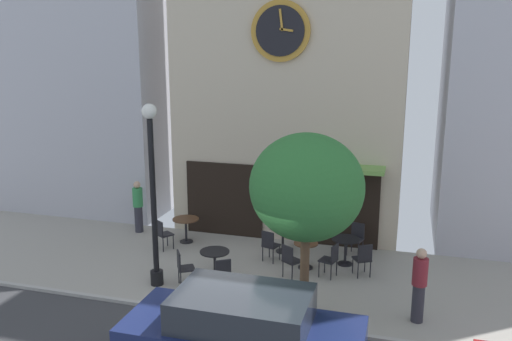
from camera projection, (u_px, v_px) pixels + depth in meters
clock_building at (291, 28)px, 15.99m from camera, size 7.02×3.84×12.27m
neighbor_building_left at (84, 17)px, 18.69m from camera, size 6.38×4.07×13.62m
street_lamp at (153, 196)px, 12.64m from camera, size 0.36×0.36×4.51m
street_tree at (306, 188)px, 11.06m from camera, size 2.44×2.19×4.07m
cafe_table_near_curb at (186, 225)px, 15.90m from camera, size 0.80×0.80×0.74m
cafe_table_near_door at (215, 258)px, 13.37m from camera, size 0.76×0.76×0.75m
cafe_table_center_right at (283, 234)px, 15.14m from camera, size 0.75×0.75×0.75m
cafe_table_center at (306, 251)px, 14.03m from camera, size 0.65×0.65×0.72m
cafe_table_leftmost at (346, 245)px, 14.25m from camera, size 0.76×0.76×0.74m
cafe_chair_curbside at (183, 266)px, 12.97m from camera, size 0.55×0.55×0.90m
cafe_chair_by_entrance at (290, 259)px, 13.39m from camera, size 0.55×0.55×0.90m
cafe_chair_near_tree at (270, 244)px, 14.43m from camera, size 0.50×0.50×0.90m
cafe_chair_mid_row at (331, 258)px, 13.45m from camera, size 0.50×0.50×0.90m
cafe_chair_corner at (222, 273)px, 12.56m from camera, size 0.55×0.55×0.90m
cafe_chair_left_end at (363, 257)px, 13.48m from camera, size 0.54×0.54×0.90m
cafe_chair_under_awning at (162, 232)px, 15.30m from camera, size 0.55×0.55×0.90m
cafe_chair_right_end at (356, 236)px, 14.99m from camera, size 0.50×0.50×0.90m
pedestrian_green at (138, 206)px, 16.72m from camera, size 0.33×0.33×1.67m
pedestrian_maroon at (419, 284)px, 11.20m from camera, size 0.41×0.41×1.67m
parked_car_navy at (243, 334)px, 9.46m from camera, size 4.30×2.02×1.55m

